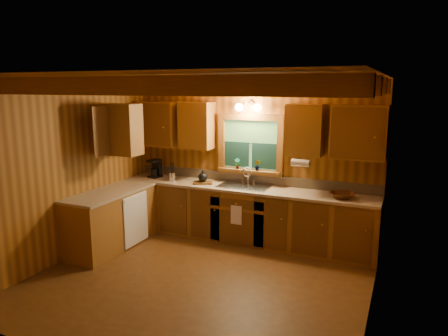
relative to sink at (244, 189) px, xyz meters
name	(u,v)px	position (x,y,z in m)	size (l,w,h in m)	color
room	(198,183)	(0.00, -1.60, 0.44)	(4.20, 4.20, 4.20)	#583515
ceiling_beams	(197,86)	(0.00, -1.60, 1.63)	(4.20, 2.54, 0.18)	brown
base_cabinets	(208,216)	(-0.49, -0.32, -0.43)	(4.20, 2.22, 0.86)	brown
countertop	(209,189)	(-0.48, -0.31, 0.02)	(4.20, 2.24, 0.04)	tan
backsplash	(250,178)	(0.00, 0.28, 0.12)	(4.20, 0.02, 0.16)	tan
dishwasher_panel	(136,219)	(-1.47, -0.92, -0.43)	(0.02, 0.60, 0.80)	white
upper_cabinets	(207,128)	(-0.56, -0.18, 0.98)	(4.19, 1.77, 0.78)	brown
window	(250,146)	(0.00, 0.26, 0.67)	(1.12, 0.08, 1.00)	brown
window_sill	(249,171)	(0.00, 0.22, 0.26)	(1.06, 0.14, 0.04)	brown
wall_sconce	(248,107)	(0.00, 0.14, 1.31)	(0.45, 0.21, 0.17)	black
paper_towel_roll	(300,163)	(0.92, -0.07, 0.51)	(0.11, 0.11, 0.27)	white
dish_towel	(236,215)	(0.00, -0.34, -0.34)	(0.18, 0.01, 0.30)	white
sink	(244,189)	(0.00, 0.00, 0.00)	(0.82, 0.48, 0.43)	silver
coffee_maker	(156,168)	(-1.71, 0.04, 0.20)	(0.18, 0.23, 0.32)	black
utensil_crock	(172,176)	(-1.29, -0.09, 0.12)	(0.11, 0.11, 0.32)	silver
cutting_board	(203,183)	(-0.71, -0.07, 0.06)	(0.31, 0.22, 0.03)	#5D3714
teakettle	(203,177)	(-0.71, -0.07, 0.15)	(0.15, 0.15, 0.19)	black
wicker_basket	(342,195)	(1.55, -0.09, 0.09)	(0.34, 0.34, 0.08)	#48230C
potted_plant_left	(237,164)	(-0.20, 0.19, 0.37)	(0.10, 0.06, 0.18)	#5D3714
potted_plant_right	(258,165)	(0.15, 0.20, 0.37)	(0.10, 0.08, 0.18)	#5D3714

